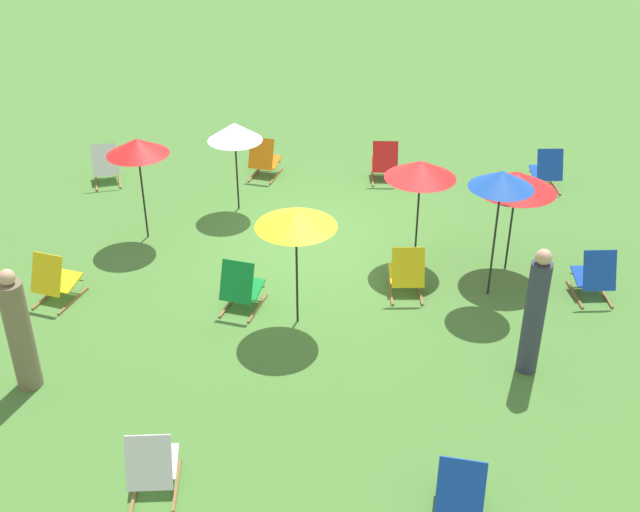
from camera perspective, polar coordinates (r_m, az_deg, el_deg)
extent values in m
plane|color=#477A33|center=(13.36, 0.10, 0.72)|extent=(40.00, 40.00, 0.00)
cube|color=olive|center=(12.22, 7.09, -2.48)|extent=(0.06, 0.76, 0.04)
cube|color=olive|center=(12.17, 5.03, -2.50)|extent=(0.06, 0.76, 0.04)
cube|color=yellow|center=(12.14, 6.08, -1.24)|extent=(0.49, 0.45, 0.13)
cube|color=yellow|center=(11.75, 6.30, -0.83)|extent=(0.49, 0.26, 0.57)
cylinder|color=olive|center=(12.35, 5.97, -1.03)|extent=(0.44, 0.04, 0.03)
cube|color=olive|center=(16.05, 16.35, 4.79)|extent=(0.07, 0.76, 0.04)
cube|color=olive|center=(15.92, 14.83, 4.80)|extent=(0.07, 0.76, 0.04)
cube|color=#1947B7|center=(15.97, 15.62, 5.76)|extent=(0.50, 0.46, 0.13)
cube|color=#1947B7|center=(15.60, 16.05, 6.24)|extent=(0.49, 0.27, 0.57)
cylinder|color=olive|center=(16.17, 15.40, 5.83)|extent=(0.44, 0.05, 0.03)
cube|color=olive|center=(9.20, -10.15, -15.73)|extent=(0.09, 0.76, 0.04)
cube|color=olive|center=(9.27, -12.95, -15.68)|extent=(0.09, 0.76, 0.04)
cube|color=white|center=(9.13, -11.64, -14.15)|extent=(0.51, 0.46, 0.13)
cube|color=white|center=(8.72, -12.09, -14.19)|extent=(0.50, 0.28, 0.57)
cylinder|color=olive|center=(9.32, -11.44, -13.61)|extent=(0.44, 0.06, 0.03)
cube|color=olive|center=(15.85, -3.14, 5.69)|extent=(0.22, 0.75, 0.04)
cube|color=olive|center=(15.98, -4.65, 5.85)|extent=(0.22, 0.75, 0.04)
cube|color=orange|center=(15.90, -3.81, 6.74)|extent=(0.57, 0.54, 0.13)
cube|color=orange|center=(15.53, -4.21, 7.27)|extent=(0.53, 0.36, 0.57)
cylinder|color=olive|center=(16.10, -3.58, 6.79)|extent=(0.43, 0.14, 0.03)
cube|color=olive|center=(15.80, 5.36, 5.52)|extent=(0.05, 0.76, 0.04)
cube|color=olive|center=(15.78, 3.76, 5.56)|extent=(0.05, 0.76, 0.04)
cube|color=red|center=(15.78, 4.58, 6.52)|extent=(0.49, 0.44, 0.13)
cube|color=red|center=(15.39, 4.67, 7.03)|extent=(0.48, 0.25, 0.57)
cylinder|color=olive|center=(15.99, 4.55, 6.58)|extent=(0.44, 0.03, 0.03)
cube|color=olive|center=(12.79, 19.52, -2.54)|extent=(0.08, 0.76, 0.04)
cube|color=olive|center=(12.64, 17.66, -2.61)|extent=(0.08, 0.76, 0.04)
cube|color=#1947B7|center=(12.67, 18.64, -1.37)|extent=(0.50, 0.46, 0.13)
cube|color=#1947B7|center=(12.29, 19.28, -0.99)|extent=(0.49, 0.27, 0.57)
cylinder|color=olive|center=(12.86, 18.31, -1.18)|extent=(0.44, 0.05, 0.03)
cube|color=olive|center=(8.94, 8.28, -17.25)|extent=(0.18, 0.75, 0.04)
cube|color=#1947B7|center=(8.83, 9.94, -15.82)|extent=(0.55, 0.52, 0.13)
cube|color=#1947B7|center=(8.42, 9.98, -15.94)|extent=(0.52, 0.33, 0.57)
cylinder|color=olive|center=(9.02, 9.98, -15.23)|extent=(0.44, 0.11, 0.03)
cube|color=olive|center=(16.14, -14.06, 5.26)|extent=(0.25, 0.74, 0.04)
cube|color=olive|center=(16.15, -15.61, 5.06)|extent=(0.25, 0.74, 0.04)
cube|color=white|center=(16.13, -14.97, 6.11)|extent=(0.58, 0.55, 0.13)
cube|color=white|center=(15.75, -15.06, 6.62)|extent=(0.53, 0.37, 0.57)
cylinder|color=olive|center=(16.34, -14.96, 6.16)|extent=(0.43, 0.15, 0.03)
cube|color=olive|center=(12.45, -17.14, -3.07)|extent=(0.26, 0.74, 0.04)
cube|color=olive|center=(12.69, -18.78, -2.70)|extent=(0.26, 0.74, 0.04)
cube|color=yellow|center=(12.50, -17.89, -1.68)|extent=(0.59, 0.56, 0.13)
cube|color=yellow|center=(12.16, -18.88, -1.25)|extent=(0.53, 0.38, 0.57)
cylinder|color=olive|center=(12.67, -17.33, -1.50)|extent=(0.43, 0.16, 0.03)
cube|color=olive|center=(11.77, -4.46, -3.72)|extent=(0.24, 0.74, 0.04)
cube|color=olive|center=(11.92, -6.44, -3.37)|extent=(0.24, 0.74, 0.04)
cube|color=#148C38|center=(11.78, -5.33, -2.26)|extent=(0.58, 0.55, 0.13)
cube|color=#148C38|center=(11.40, -5.95, -1.84)|extent=(0.53, 0.37, 0.57)
cylinder|color=olive|center=(11.97, -4.97, -2.06)|extent=(0.43, 0.15, 0.03)
cylinder|color=black|center=(12.68, 6.97, 3.11)|extent=(0.03, 0.03, 1.69)
cone|color=red|center=(12.37, 7.17, 6.14)|extent=(1.11, 1.11, 0.28)
cylinder|color=black|center=(11.86, 12.33, 1.41)|extent=(0.03, 0.03, 1.99)
cone|color=#194CB2|center=(11.47, 12.81, 5.34)|extent=(0.92, 0.92, 0.25)
cylinder|color=black|center=(12.68, 13.44, 2.35)|extent=(0.03, 0.03, 1.64)
cone|color=red|center=(12.38, 13.82, 5.21)|extent=(1.23, 1.23, 0.31)
cylinder|color=black|center=(13.57, -12.51, 4.61)|extent=(0.03, 0.03, 1.75)
cone|color=red|center=(13.26, -12.87, 7.60)|extent=(1.01, 1.01, 0.27)
cylinder|color=black|center=(11.03, -1.66, -0.95)|extent=(0.03, 0.03, 1.73)
cone|color=yellow|center=(10.65, -1.72, 2.64)|extent=(1.12, 1.12, 0.21)
cylinder|color=black|center=(14.32, -5.95, 6.27)|extent=(0.03, 0.03, 1.61)
cone|color=white|center=(14.07, -6.10, 8.79)|extent=(0.96, 0.96, 0.32)
cylinder|color=#333847|center=(10.49, 14.96, -4.30)|extent=(0.31, 0.31, 1.60)
sphere|color=tan|center=(10.03, 15.62, -0.08)|extent=(0.20, 0.20, 0.20)
cylinder|color=#72664C|center=(10.57, -20.55, -5.35)|extent=(0.44, 0.44, 1.51)
sphere|color=tan|center=(10.13, -21.39, -1.42)|extent=(0.20, 0.20, 0.20)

